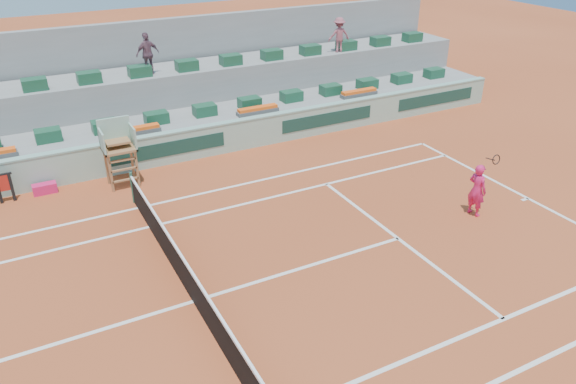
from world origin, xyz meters
name	(u,v)px	position (x,y,z in m)	size (l,w,h in m)	color
ground	(193,302)	(0.00, 0.00, 0.00)	(90.00, 90.00, 0.00)	#9D3F1E
seating_tier_lower	(103,138)	(0.00, 10.70, 0.60)	(36.00, 4.00, 1.20)	gray
seating_tier_upper	(92,110)	(0.00, 12.30, 1.30)	(36.00, 2.40, 2.60)	gray
stadium_back_wall	(82,79)	(0.00, 13.90, 2.20)	(36.00, 0.40, 4.40)	gray
player_bag	(45,188)	(-2.55, 8.04, 0.17)	(0.79, 0.35, 0.35)	#E11D5D
spectator_mid	(148,54)	(2.44, 11.81, 3.45)	(1.00, 0.42, 1.71)	#704B59
spectator_right	(339,35)	(11.45, 11.53, 3.40)	(1.03, 0.59, 1.60)	#9B4D57
court_lines	(193,301)	(0.00, 0.00, 0.01)	(23.89, 11.09, 0.01)	white
tennis_net	(192,285)	(0.00, 0.00, 0.53)	(0.10, 11.97, 1.10)	black
advertising_hoarding	(116,157)	(0.02, 8.50, 0.63)	(36.00, 0.34, 1.26)	#93B9A5
umpire_chair	(118,144)	(0.00, 7.50, 1.54)	(1.10, 0.90, 2.40)	#916037
seat_row_lower	(104,126)	(0.00, 9.80, 1.42)	(32.90, 0.60, 0.44)	#194B30
seat_row_upper	(89,77)	(0.00, 11.70, 2.82)	(32.90, 0.60, 0.44)	#194B30
flower_planters	(66,142)	(-1.50, 9.00, 1.33)	(26.80, 0.36, 0.28)	#515151
towel_rack	(4,186)	(-3.73, 7.95, 0.60)	(0.59, 0.10, 1.03)	black
tennis_player	(477,190)	(9.46, 0.08, 0.88)	(0.50, 0.90, 2.28)	#E11D5D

